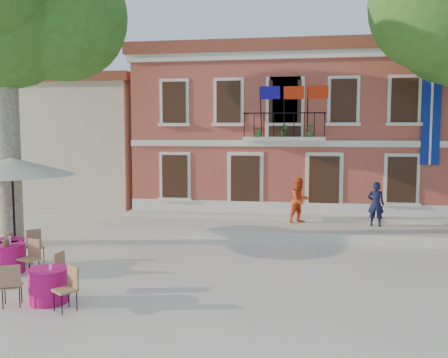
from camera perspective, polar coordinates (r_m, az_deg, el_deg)
ground at (r=15.18m, az=-1.85°, el=-9.00°), size 90.00×90.00×0.00m
main_building at (r=24.42m, az=7.35°, el=5.40°), size 13.50×9.59×7.50m
neighbor_west at (r=28.27m, az=-16.63°, el=4.08°), size 9.40×9.40×6.40m
terrace at (r=19.19m, az=6.62°, el=-5.51°), size 14.00×3.40×0.30m
plane_tree_west at (r=18.56m, az=-23.98°, el=17.34°), size 5.38×5.38×10.56m
patio_umbrella at (r=17.52m, az=-23.08°, el=1.31°), size 3.97×3.97×2.95m
pedestrian_navy at (r=19.23m, az=16.97°, el=-2.75°), size 0.68×0.54×1.65m
pedestrian_orange at (r=19.29m, az=8.63°, el=-2.43°), size 1.06×1.04×1.72m
cafe_table_0 at (r=14.78m, az=-23.43°, el=-8.15°), size 1.81×1.80×0.95m
cafe_table_1 at (r=11.94m, az=-19.43°, el=-11.22°), size 1.87×1.70×0.95m
cafe_table_3 at (r=15.37m, az=-23.43°, el=-7.63°), size 1.81×1.81×0.95m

